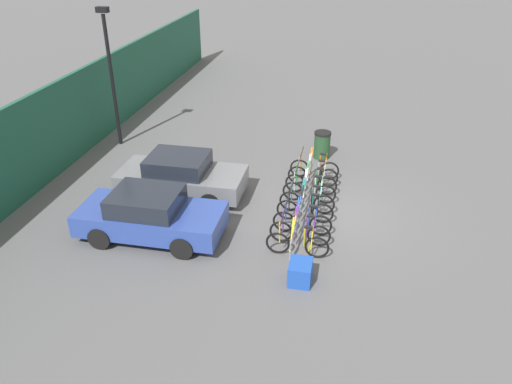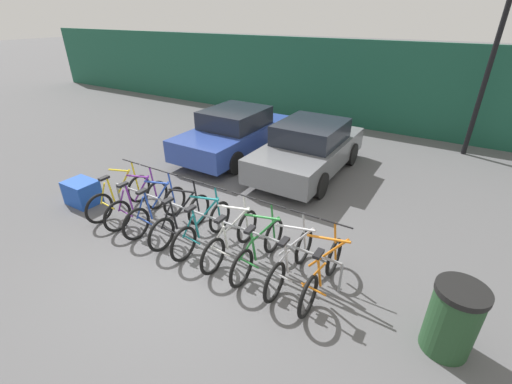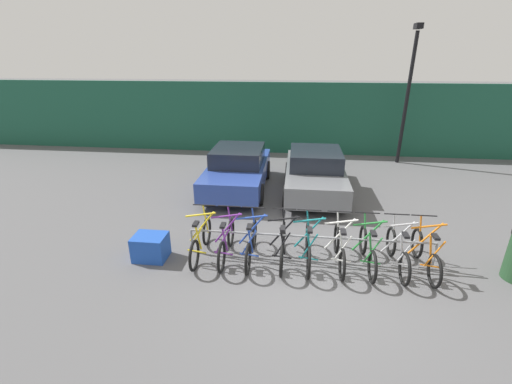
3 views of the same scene
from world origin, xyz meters
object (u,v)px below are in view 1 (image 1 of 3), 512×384
(bicycle_orange, at_px, (314,168))
(car_grey, at_px, (181,176))
(bicycle_yellow, at_px, (297,244))
(cargo_crate, at_px, (300,272))
(bicycle_silver, at_px, (313,175))
(bicycle_teal, at_px, (307,201))
(bicycle_green, at_px, (311,183))
(car_blue, at_px, (150,215))
(bicycle_blue, at_px, (302,222))
(bike_rack, at_px, (302,197))
(lamp_post, at_px, (111,71))
(bicycle_white, at_px, (309,191))
(trash_bin, at_px, (322,145))
(bicycle_purple, at_px, (300,232))
(bicycle_black, at_px, (305,210))

(bicycle_orange, bearing_deg, car_grey, 120.14)
(bicycle_yellow, xyz_separation_m, cargo_crate, (-1.07, -0.22, -0.10))
(bicycle_yellow, height_order, bicycle_silver, same)
(bicycle_teal, bearing_deg, bicycle_green, -3.84)
(bicycle_silver, relative_size, car_blue, 0.42)
(bicycle_yellow, height_order, bicycle_blue, same)
(bike_rack, distance_m, lamp_post, 9.08)
(car_blue, bearing_deg, bicycle_teal, -62.28)
(bicycle_blue, distance_m, bicycle_white, 1.87)
(trash_bin, relative_size, cargo_crate, 1.47)
(bicycle_purple, height_order, bicycle_green, same)
(bicycle_green, relative_size, lamp_post, 0.33)
(bicycle_blue, xyz_separation_m, bicycle_black, (0.68, 0.00, 0.00))
(bicycle_yellow, relative_size, bicycle_orange, 1.00)
(car_grey, distance_m, cargo_crate, 5.72)
(trash_bin, bearing_deg, bicycle_teal, 178.53)
(bicycle_purple, bearing_deg, bike_rack, 6.88)
(bicycle_yellow, height_order, lamp_post, lamp_post)
(cargo_crate, bearing_deg, bicycle_green, 2.67)
(bicycle_yellow, distance_m, bicycle_blue, 1.12)
(car_blue, bearing_deg, cargo_crate, -105.38)
(bicycle_yellow, height_order, car_blue, car_blue)
(cargo_crate, bearing_deg, bicycle_orange, 2.14)
(cargo_crate, bearing_deg, bicycle_blue, 5.65)
(bicycle_purple, height_order, bicycle_silver, same)
(bicycle_black, height_order, car_blue, car_blue)
(bicycle_black, relative_size, trash_bin, 1.66)
(bicycle_purple, bearing_deg, car_grey, 65.56)
(bicycle_green, distance_m, lamp_post, 8.81)
(bicycle_white, bearing_deg, bicycle_silver, 3.16)
(bicycle_purple, bearing_deg, cargo_crate, -170.37)
(bike_rack, distance_m, bicycle_blue, 1.26)
(bicycle_silver, bearing_deg, car_grey, 109.58)
(lamp_post, relative_size, trash_bin, 5.10)
(bicycle_white, relative_size, car_grey, 0.42)
(bicycle_yellow, bearing_deg, lamp_post, 50.26)
(bicycle_blue, bearing_deg, trash_bin, -3.35)
(bicycle_white, relative_size, bicycle_green, 1.00)
(lamp_post, bearing_deg, bicycle_teal, -116.16)
(bicycle_yellow, relative_size, cargo_crate, 2.44)
(bicycle_black, height_order, trash_bin, bicycle_black)
(bicycle_green, bearing_deg, bicycle_purple, -177.54)
(bicycle_green, distance_m, car_grey, 4.24)
(bicycle_green, bearing_deg, car_grey, 105.18)
(lamp_post, bearing_deg, bicycle_purple, -125.45)
(bicycle_black, bearing_deg, bicycle_yellow, -177.05)
(bicycle_black, bearing_deg, bicycle_green, 2.95)
(car_grey, bearing_deg, lamp_post, 46.81)
(bicycle_white, xyz_separation_m, bicycle_silver, (1.18, 0.00, 0.00))
(bicycle_green, height_order, trash_bin, bicycle_green)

